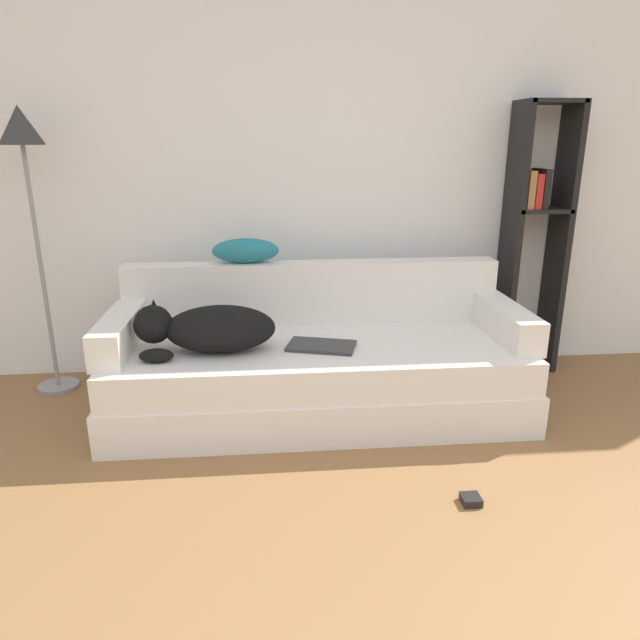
% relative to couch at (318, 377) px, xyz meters
% --- Properties ---
extents(wall_back, '(6.94, 0.06, 2.70)m').
position_rel_couch_xyz_m(wall_back, '(0.20, 0.71, 1.15)').
color(wall_back, white).
rests_on(wall_back, ground_plane).
extents(couch, '(2.17, 0.87, 0.40)m').
position_rel_couch_xyz_m(couch, '(0.00, 0.00, 0.00)').
color(couch, silver).
rests_on(couch, ground_plane).
extents(couch_backrest, '(2.13, 0.15, 0.35)m').
position_rel_couch_xyz_m(couch_backrest, '(0.00, 0.36, 0.38)').
color(couch_backrest, silver).
rests_on(couch_backrest, couch).
extents(couch_arm_left, '(0.15, 0.68, 0.17)m').
position_rel_couch_xyz_m(couch_arm_left, '(-1.01, -0.01, 0.29)').
color(couch_arm_left, silver).
rests_on(couch_arm_left, couch).
extents(couch_arm_right, '(0.15, 0.68, 0.17)m').
position_rel_couch_xyz_m(couch_arm_right, '(1.01, -0.01, 0.29)').
color(couch_arm_right, silver).
rests_on(couch_arm_right, couch).
extents(dog, '(0.69, 0.31, 0.27)m').
position_rel_couch_xyz_m(dog, '(-0.56, -0.10, 0.33)').
color(dog, black).
rests_on(dog, couch).
extents(laptop, '(0.38, 0.29, 0.02)m').
position_rel_couch_xyz_m(laptop, '(0.01, -0.09, 0.21)').
color(laptop, '#2D2D30').
rests_on(laptop, couch).
extents(throw_pillow, '(0.37, 0.14, 0.14)m').
position_rel_couch_xyz_m(throw_pillow, '(-0.38, 0.38, 0.62)').
color(throw_pillow, teal).
rests_on(throw_pillow, couch_backrest).
extents(bookshelf, '(0.35, 0.26, 1.64)m').
position_rel_couch_xyz_m(bookshelf, '(1.38, 0.52, 0.71)').
color(bookshelf, black).
rests_on(bookshelf, ground_plane).
extents(floor_lamp, '(0.23, 0.23, 1.59)m').
position_rel_couch_xyz_m(floor_lamp, '(-1.52, 0.44, 1.09)').
color(floor_lamp, gray).
rests_on(floor_lamp, ground_plane).
extents(power_adapter, '(0.08, 0.08, 0.03)m').
position_rel_couch_xyz_m(power_adapter, '(0.54, -0.89, -0.18)').
color(power_adapter, black).
rests_on(power_adapter, ground_plane).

